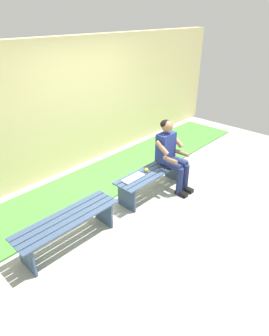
% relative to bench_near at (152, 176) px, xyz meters
% --- Properties ---
extents(ground_plane, '(10.00, 7.00, 0.04)m').
position_rel_bench_near_xyz_m(ground_plane, '(0.88, 1.00, -0.35)').
color(ground_plane, '#B2B2AD').
extents(grass_strip, '(9.00, 1.24, 0.03)m').
position_rel_bench_near_xyz_m(grass_strip, '(0.88, -0.98, -0.31)').
color(grass_strip, '#478C38').
rests_on(grass_strip, ground).
extents(brick_wall, '(9.50, 0.24, 2.47)m').
position_rel_bench_near_xyz_m(brick_wall, '(0.50, -1.92, 0.91)').
color(brick_wall, '#D1C684').
rests_on(brick_wall, ground).
extents(bench_near, '(1.51, 0.44, 0.44)m').
position_rel_bench_near_xyz_m(bench_near, '(0.00, 0.00, 0.00)').
color(bench_near, '#384C6B').
rests_on(bench_near, ground).
extents(bench_far, '(1.49, 0.44, 0.44)m').
position_rel_bench_near_xyz_m(bench_far, '(1.76, -0.00, -0.00)').
color(bench_far, '#384C6B').
rests_on(bench_far, ground).
extents(person_seated, '(0.50, 0.69, 1.25)m').
position_rel_bench_near_xyz_m(person_seated, '(-0.37, 0.10, 0.35)').
color(person_seated, navy).
rests_on(person_seated, ground).
extents(apple, '(0.07, 0.07, 0.07)m').
position_rel_bench_near_xyz_m(apple, '(0.11, -0.05, 0.15)').
color(apple, gold).
rests_on(apple, bench_near).
extents(book_open, '(0.41, 0.16, 0.02)m').
position_rel_bench_near_xyz_m(book_open, '(0.43, -0.06, 0.12)').
color(book_open, white).
rests_on(book_open, bench_near).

